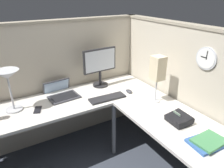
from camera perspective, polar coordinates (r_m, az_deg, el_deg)
The scene contains 14 objects.
ground_plane at distance 2.67m, azimuth -0.79°, elevation -21.06°, with size 6.80×6.80×0.00m, color #383D47.
cubicle_wall_back at distance 2.80m, azimuth -16.42°, elevation -0.10°, with size 2.57×0.12×1.58m.
cubicle_wall_right at distance 2.52m, azimuth 19.77°, elevation -3.32°, with size 0.12×2.37×1.58m.
desk at distance 2.17m, azimuth -3.65°, elevation -11.30°, with size 2.35×2.15×0.73m.
monitor at distance 2.70m, azimuth -3.27°, elevation 5.27°, with size 0.46×0.20×0.50m.
laptop at distance 2.62m, azimuth -13.67°, elevation -2.34°, with size 0.37×0.41×0.22m.
keyboard at distance 2.46m, azimuth -1.27°, elevation -3.79°, with size 0.43×0.14×0.02m, color #232326.
computer_mouse at distance 2.62m, azimuth 4.62°, elevation -1.93°, with size 0.06×0.10×0.03m, color #38383D.
desk_lamp_dome at distance 2.32m, azimuth -26.36°, elevation 1.45°, with size 0.24×0.24×0.44m.
cell_phone at distance 2.37m, azimuth -19.43°, elevation -6.57°, with size 0.07×0.14×0.01m, color black.
office_phone at distance 2.12m, azimuth 17.70°, elevation -9.11°, with size 0.20×0.22×0.11m.
book_stack at distance 1.95m, azimuth 24.41°, elevation -14.08°, with size 0.30×0.24×0.04m.
desk_lamp_paper at distance 2.31m, azimuth 12.24°, elevation 3.87°, with size 0.13×0.13×0.53m.
wall_clock at distance 2.20m, azimuth 24.19°, elevation 6.33°, with size 0.04×0.22×0.22m.
Camera 1 is at (-0.93, -1.65, 1.88)m, focal length 33.85 mm.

